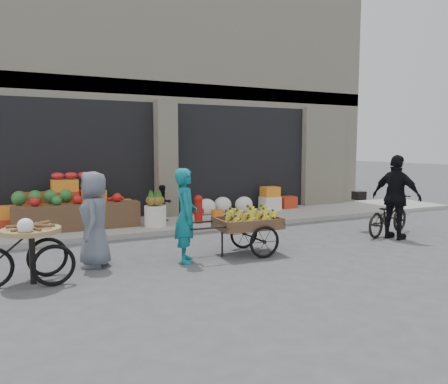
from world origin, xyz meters
name	(u,v)px	position (x,y,z in m)	size (l,w,h in m)	color
ground	(259,263)	(0.00, 0.00, 0.00)	(80.00, 80.00, 0.00)	#424244
sidewalk	(178,223)	(0.00, 4.10, 0.06)	(18.00, 2.20, 0.12)	gray
building	(136,106)	(0.00, 8.03, 3.37)	(14.00, 6.45, 7.00)	beige
fruit_display	(75,204)	(-2.48, 4.38, 0.67)	(3.10, 1.12, 1.24)	#B73419
pineapple_bin	(155,216)	(-0.75, 3.60, 0.37)	(0.52, 0.52, 0.50)	silver
fire_hydrant	(198,208)	(0.35, 3.55, 0.50)	(0.22, 0.22, 0.71)	#A5140F
orange_bucket	(217,216)	(0.85, 3.50, 0.27)	(0.32, 0.32, 0.30)	orange
right_bay_goods	(254,201)	(2.61, 4.70, 0.41)	(3.35, 0.60, 0.70)	silver
seated_person	(163,203)	(-0.35, 4.20, 0.58)	(0.45, 0.35, 0.93)	black
banana_cart	(246,222)	(0.11, 0.69, 0.62)	(2.06, 0.93, 0.85)	brown
vendor_woman	(186,215)	(-1.10, 0.66, 0.83)	(0.60, 0.40, 1.66)	#0F6D78
tricycle_cart	(31,246)	(-3.60, 0.51, 0.57)	(1.44, 0.90, 0.95)	#9E7F51
vendor_grey	(94,219)	(-2.59, 1.06, 0.81)	(0.79, 0.52, 1.62)	slate
bicycle	(388,215)	(3.93, 0.82, 0.45)	(0.60, 1.72, 0.90)	black
cyclist	(396,197)	(3.73, 0.42, 0.93)	(1.08, 0.45, 1.85)	black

